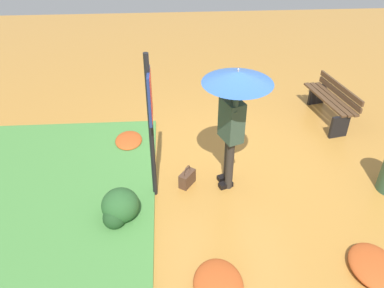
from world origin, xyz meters
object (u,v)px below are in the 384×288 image
object	(u,v)px
person_with_umbrella	(235,100)
park_bench	(331,101)
info_sign_post	(151,113)
handbag	(187,178)

from	to	relation	value
person_with_umbrella	park_bench	distance (m)	3.19
person_with_umbrella	info_sign_post	distance (m)	1.16
handbag	info_sign_post	bearing A→B (deg)	-69.88
info_sign_post	handbag	world-z (taller)	info_sign_post
person_with_umbrella	handbag	distance (m)	1.57
park_bench	person_with_umbrella	bearing A→B (deg)	-49.96
person_with_umbrella	handbag	size ratio (longest dim) A/B	5.53
handbag	person_with_umbrella	bearing A→B (deg)	82.84
info_sign_post	park_bench	xyz separation A→B (m)	(-2.01, 3.43, -1.04)
info_sign_post	handbag	size ratio (longest dim) A/B	6.22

